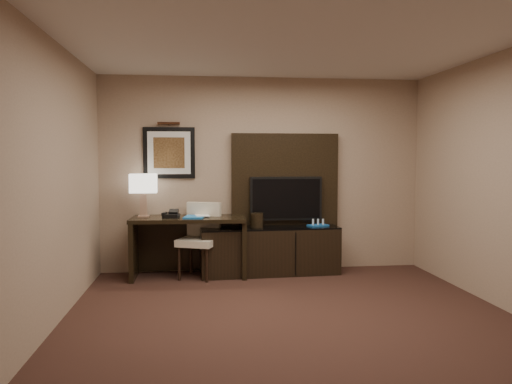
{
  "coord_description": "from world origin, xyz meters",
  "views": [
    {
      "loc": [
        -0.91,
        -4.46,
        1.59
      ],
      "look_at": [
        -0.18,
        1.8,
        1.15
      ],
      "focal_mm": 35.0,
      "sensor_mm": 36.0,
      "label": 1
    }
  ],
  "objects": [
    {
      "name": "blue_folder",
      "position": [
        -0.96,
        2.07,
        0.81
      ],
      "size": [
        0.31,
        0.37,
        0.02
      ],
      "primitive_type": "cube",
      "rotation": [
        0.0,
        0.0,
        -0.19
      ],
      "color": "#1B67B3",
      "rests_on": "desk"
    },
    {
      "name": "table_lamp",
      "position": [
        -1.63,
        2.25,
        1.08
      ],
      "size": [
        0.38,
        0.26,
        0.56
      ],
      "primitive_type": null,
      "rotation": [
        0.0,
        0.0,
        -0.2
      ],
      "color": "tan",
      "rests_on": "desk"
    },
    {
      "name": "wall_left",
      "position": [
        -2.25,
        0.0,
        1.35
      ],
      "size": [
        0.01,
        5.0,
        2.7
      ],
      "primitive_type": "cube",
      "color": "#A0856C",
      "rests_on": "floor"
    },
    {
      "name": "ceiling",
      "position": [
        0.0,
        0.0,
        2.7
      ],
      "size": [
        4.5,
        5.0,
        0.01
      ],
      "primitive_type": "cube",
      "color": "silver",
      "rests_on": "wall_back"
    },
    {
      "name": "credenza",
      "position": [
        0.05,
        2.2,
        0.32
      ],
      "size": [
        1.9,
        0.61,
        0.65
      ],
      "primitive_type": "cube",
      "rotation": [
        0.0,
        0.0,
        0.05
      ],
      "color": "black",
      "rests_on": "floor"
    },
    {
      "name": "tv",
      "position": [
        0.3,
        2.34,
        1.02
      ],
      "size": [
        1.0,
        0.08,
        0.6
      ],
      "primitive_type": "cube",
      "color": "black",
      "rests_on": "tv_wall_panel"
    },
    {
      "name": "wall_back",
      "position": [
        0.0,
        2.5,
        1.35
      ],
      "size": [
        4.5,
        0.01,
        2.7
      ],
      "primitive_type": "cube",
      "color": "#A0856C",
      "rests_on": "floor"
    },
    {
      "name": "artwork",
      "position": [
        -1.3,
        2.48,
        1.65
      ],
      "size": [
        0.7,
        0.04,
        0.7
      ],
      "primitive_type": "cube",
      "color": "black",
      "rests_on": "wall_back"
    },
    {
      "name": "desk_phone",
      "position": [
        -1.26,
        2.09,
        0.85
      ],
      "size": [
        0.23,
        0.21,
        0.1
      ],
      "primitive_type": null,
      "rotation": [
        0.0,
        0.0,
        -0.16
      ],
      "color": "black",
      "rests_on": "desk"
    },
    {
      "name": "minibar_tray",
      "position": [
        0.72,
        2.2,
        0.69
      ],
      "size": [
        0.31,
        0.24,
        0.1
      ],
      "primitive_type": null,
      "rotation": [
        0.0,
        0.0,
        0.34
      ],
      "color": "#1B63B5",
      "rests_on": "credenza"
    },
    {
      "name": "book",
      "position": [
        -0.95,
        2.14,
        0.92
      ],
      "size": [
        0.18,
        0.05,
        0.24
      ],
      "primitive_type": "imported",
      "rotation": [
        0.0,
        0.0,
        0.16
      ],
      "color": "beige",
      "rests_on": "desk"
    },
    {
      "name": "desk_chair",
      "position": [
        -0.91,
        2.06,
        0.49
      ],
      "size": [
        0.64,
        0.68,
        0.99
      ],
      "primitive_type": null,
      "rotation": [
        0.0,
        0.0,
        -0.39
      ],
      "color": "#F1E6CA",
      "rests_on": "floor"
    },
    {
      "name": "ice_bucket",
      "position": [
        -0.13,
        2.17,
        0.74
      ],
      "size": [
        0.19,
        0.19,
        0.2
      ],
      "primitive_type": "cylinder",
      "rotation": [
        0.0,
        0.0,
        0.11
      ],
      "color": "black",
      "rests_on": "credenza"
    },
    {
      "name": "wall_front",
      "position": [
        0.0,
        -2.5,
        1.35
      ],
      "size": [
        4.5,
        0.01,
        2.7
      ],
      "primitive_type": "cube",
      "color": "#A0856C",
      "rests_on": "floor"
    },
    {
      "name": "picture_light",
      "position": [
        -1.3,
        2.44,
        2.05
      ],
      "size": [
        0.04,
        0.04,
        0.3
      ],
      "primitive_type": "cylinder",
      "color": "#422415",
      "rests_on": "wall_back"
    },
    {
      "name": "floor",
      "position": [
        0.0,
        0.0,
        -0.01
      ],
      "size": [
        4.5,
        5.0,
        0.01
      ],
      "primitive_type": "cube",
      "color": "#331C17",
      "rests_on": "ground"
    },
    {
      "name": "desk",
      "position": [
        -1.04,
        2.15,
        0.4
      ],
      "size": [
        1.52,
        0.71,
        0.8
      ],
      "primitive_type": "cube",
      "rotation": [
        0.0,
        0.0,
        -0.05
      ],
      "color": "black",
      "rests_on": "floor"
    },
    {
      "name": "tv_wall_panel",
      "position": [
        0.3,
        2.44,
        1.27
      ],
      "size": [
        1.5,
        0.12,
        1.3
      ],
      "primitive_type": "cube",
      "color": "black",
      "rests_on": "wall_back"
    }
  ]
}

